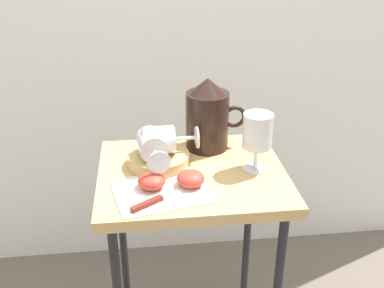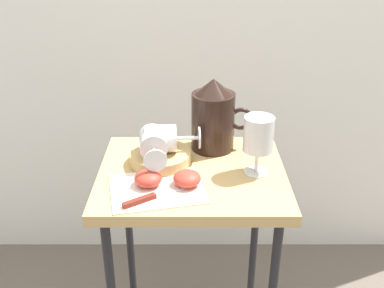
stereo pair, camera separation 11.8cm
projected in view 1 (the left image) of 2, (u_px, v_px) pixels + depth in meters
curtain_drape at (173, 44)px, 1.65m from camera, size 2.40×0.03×1.81m
table at (192, 198)px, 1.25m from camera, size 0.50×0.42×0.70m
linen_napkin at (161, 191)px, 1.12m from camera, size 0.26×0.23×0.00m
basket_tray at (158, 159)px, 1.24m from camera, size 0.17×0.17×0.03m
pitcher at (208, 120)px, 1.31m from camera, size 0.18×0.12×0.21m
wine_glass_upright at (257, 134)px, 1.18m from camera, size 0.08×0.08×0.16m
wine_glass_tipped_near at (161, 140)px, 1.22m from camera, size 0.15×0.08×0.08m
wine_glass_tipped_far at (152, 145)px, 1.19m from camera, size 0.09×0.16×0.07m
apple_half_left at (152, 181)px, 1.12m from camera, size 0.07×0.07×0.04m
apple_half_right at (191, 179)px, 1.13m from camera, size 0.07×0.07×0.04m
knife at (159, 199)px, 1.08m from camera, size 0.19×0.13×0.01m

